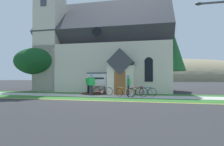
% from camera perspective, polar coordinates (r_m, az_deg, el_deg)
% --- Properties ---
extents(ground, '(140.00, 140.00, 0.00)m').
position_cam_1_polar(ground, '(18.57, -3.29, -6.11)').
color(ground, '#2B2B2D').
extents(sidewalk_slab, '(32.00, 2.15, 0.01)m').
position_cam_1_polar(sidewalk_slab, '(16.35, -7.51, -6.74)').
color(sidewalk_slab, '#B7B5AD').
rests_on(sidewalk_slab, ground).
extents(grass_verge, '(32.00, 2.00, 0.01)m').
position_cam_1_polar(grass_verge, '(14.42, -10.36, -7.47)').
color(grass_verge, '#2D6628').
rests_on(grass_verge, ground).
extents(church_lawn, '(24.00, 1.62, 0.01)m').
position_cam_1_polar(church_lawn, '(18.13, -5.46, -6.21)').
color(church_lawn, '#2D6628').
rests_on(church_lawn, ground).
extents(curb_paint_stripe, '(28.00, 0.16, 0.01)m').
position_cam_1_polar(curb_paint_stripe, '(13.38, -12.30, -7.96)').
color(curb_paint_stripe, yellow).
rests_on(curb_paint_stripe, ground).
extents(church_building, '(15.11, 10.37, 13.33)m').
position_cam_1_polar(church_building, '(23.01, -2.69, 6.33)').
color(church_building, beige).
rests_on(church_building, ground).
extents(church_sign, '(2.05, 0.28, 2.02)m').
position_cam_1_polar(church_sign, '(18.05, -4.71, -2.07)').
color(church_sign, '#474C56').
rests_on(church_sign, ground).
extents(flower_bed, '(2.61, 2.61, 0.34)m').
position_cam_1_polar(flower_bed, '(17.76, -5.04, -6.08)').
color(flower_bed, '#382319').
rests_on(flower_bed, ground).
extents(bicycle_blue, '(1.74, 0.23, 0.80)m').
position_cam_1_polar(bicycle_blue, '(15.91, 10.16, -5.58)').
color(bicycle_blue, black).
rests_on(bicycle_blue, ground).
extents(bicycle_yellow, '(1.69, 0.43, 0.80)m').
position_cam_1_polar(bicycle_yellow, '(16.31, -2.80, -5.47)').
color(bicycle_yellow, black).
rests_on(bicycle_yellow, ground).
extents(bicycle_green, '(1.58, 0.67, 0.78)m').
position_cam_1_polar(bicycle_green, '(15.20, 3.87, -5.81)').
color(bicycle_green, black).
rests_on(bicycle_green, ground).
extents(bicycle_black, '(1.64, 0.71, 0.83)m').
position_cam_1_polar(bicycle_black, '(15.18, 7.69, -5.75)').
color(bicycle_black, black).
rests_on(bicycle_black, ground).
extents(cyclist_in_orange_jersey, '(0.55, 0.54, 1.75)m').
position_cam_1_polar(cyclist_in_orange_jersey, '(16.19, -6.30, -3.14)').
color(cyclist_in_orange_jersey, '#2D2D33').
rests_on(cyclist_in_orange_jersey, ground).
extents(cyclist_in_yellow_jersey, '(0.31, 0.79, 1.71)m').
position_cam_1_polar(cyclist_in_yellow_jersey, '(16.60, 4.94, -3.18)').
color(cyclist_in_yellow_jersey, '#191E38').
rests_on(cyclist_in_yellow_jersey, ground).
extents(cyclist_in_blue_jersey, '(0.49, 0.65, 1.73)m').
position_cam_1_polar(cyclist_in_blue_jersey, '(17.66, -6.94, -3.02)').
color(cyclist_in_blue_jersey, black).
rests_on(cyclist_in_blue_jersey, ground).
extents(roadside_conifer, '(3.44, 3.44, 7.99)m').
position_cam_1_polar(roadside_conifer, '(22.84, 17.14, 7.74)').
color(roadside_conifer, '#4C3823').
rests_on(roadside_conifer, ground).
extents(yard_deciduous_tree, '(4.86, 4.86, 4.83)m').
position_cam_1_polar(yard_deciduous_tree, '(22.81, -21.66, 3.23)').
color(yard_deciduous_tree, '#4C3823').
rests_on(yard_deciduous_tree, ground).
extents(distant_hill, '(88.53, 47.63, 19.47)m').
position_cam_1_polar(distant_hill, '(91.22, 17.80, -2.18)').
color(distant_hill, '#847A5B').
rests_on(distant_hill, ground).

